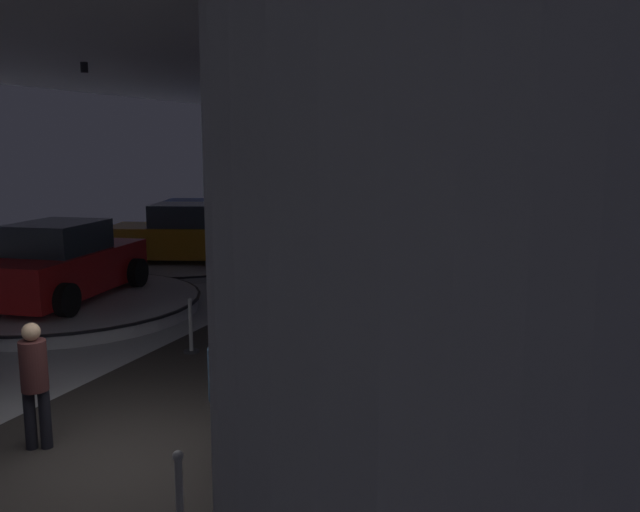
# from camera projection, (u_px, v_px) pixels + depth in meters

# --- Properties ---
(ground) EXTENTS (24.00, 44.00, 0.06)m
(ground) POSITION_uv_depth(u_px,v_px,m) (117.00, 469.00, 7.61)
(ground) COLOR silver
(column_right) EXTENTS (1.34, 1.34, 5.50)m
(column_right) POSITION_uv_depth(u_px,v_px,m) (441.00, 466.00, 1.95)
(column_right) COLOR #ADADB2
(column_right) RESTS_ON ground
(display_platform_mid_right) EXTENTS (4.81, 4.81, 0.29)m
(display_platform_mid_right) POSITION_uv_depth(u_px,v_px,m) (625.00, 365.00, 10.64)
(display_platform_mid_right) COLOR silver
(display_platform_mid_right) RESTS_ON ground
(display_car_mid_right) EXTENTS (2.46, 4.33, 1.71)m
(display_car_mid_right) POSITION_uv_depth(u_px,v_px,m) (630.00, 312.00, 10.46)
(display_car_mid_right) COLOR maroon
(display_car_mid_right) RESTS_ON display_platform_mid_right
(display_platform_far_left) EXTENTS (4.99, 4.99, 0.22)m
(display_platform_far_left) POSITION_uv_depth(u_px,v_px,m) (183.00, 264.00, 19.77)
(display_platform_far_left) COLOR #B7B7BC
(display_platform_far_left) RESTS_ON ground
(display_car_far_left) EXTENTS (4.55, 3.23, 1.71)m
(display_car_far_left) POSITION_uv_depth(u_px,v_px,m) (183.00, 235.00, 19.62)
(display_car_far_left) COLOR #B77519
(display_car_far_left) RESTS_ON display_platform_far_left
(display_platform_mid_left) EXTENTS (5.89, 5.89, 0.31)m
(display_platform_mid_left) POSITION_uv_depth(u_px,v_px,m) (66.00, 304.00, 14.62)
(display_platform_mid_left) COLOR silver
(display_platform_mid_left) RESTS_ON ground
(display_car_mid_left) EXTENTS (2.73, 4.43, 1.71)m
(display_car_mid_left) POSITION_uv_depth(u_px,v_px,m) (63.00, 264.00, 14.44)
(display_car_mid_left) COLOR red
(display_car_mid_left) RESTS_ON display_platform_mid_left
(display_platform_deep_right) EXTENTS (5.68, 5.68, 0.23)m
(display_platform_deep_right) POSITION_uv_depth(u_px,v_px,m) (636.00, 258.00, 20.67)
(display_platform_deep_right) COLOR #B7B7BC
(display_platform_deep_right) RESTS_ON ground
(display_platform_far_right) EXTENTS (5.80, 5.80, 0.27)m
(display_platform_far_right) POSITION_uv_depth(u_px,v_px,m) (617.00, 291.00, 15.95)
(display_platform_far_right) COLOR silver
(display_platform_far_right) RESTS_ON ground
(pickup_truck_far_right) EXTENTS (2.97, 5.44, 2.30)m
(pickup_truck_far_right) POSITION_uv_depth(u_px,v_px,m) (620.00, 251.00, 15.49)
(pickup_truck_far_right) COLOR navy
(pickup_truck_far_right) RESTS_ON display_platform_far_right
(display_platform_deep_left) EXTENTS (5.68, 5.68, 0.22)m
(display_platform_deep_left) POSITION_uv_depth(u_px,v_px,m) (236.00, 238.00, 25.13)
(display_platform_deep_left) COLOR silver
(display_platform_deep_left) RESTS_ON ground
(pickup_truck_deep_left) EXTENTS (5.70, 4.13, 2.30)m
(pickup_truck_deep_left) POSITION_uv_depth(u_px,v_px,m) (244.00, 211.00, 24.96)
(pickup_truck_deep_left) COLOR navy
(pickup_truck_deep_left) RESTS_ON display_platform_deep_left
(visitor_walking_near) EXTENTS (0.32, 0.32, 1.59)m
(visitor_walking_near) POSITION_uv_depth(u_px,v_px,m) (222.00, 387.00, 7.64)
(visitor_walking_near) COLOR black
(visitor_walking_near) RESTS_ON ground
(visitor_walking_far) EXTENTS (0.32, 0.32, 1.59)m
(visitor_walking_far) POSITION_uv_depth(u_px,v_px,m) (34.00, 378.00, 7.93)
(visitor_walking_far) COLOR black
(visitor_walking_far) RESTS_ON ground
(stanchion_c) EXTENTS (0.28, 0.28, 1.01)m
(stanchion_c) POSITION_uv_depth(u_px,v_px,m) (191.00, 333.00, 11.71)
(stanchion_c) COLOR #333338
(stanchion_c) RESTS_ON ground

